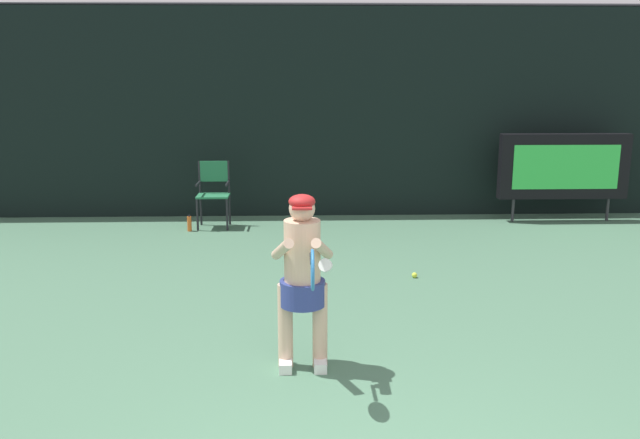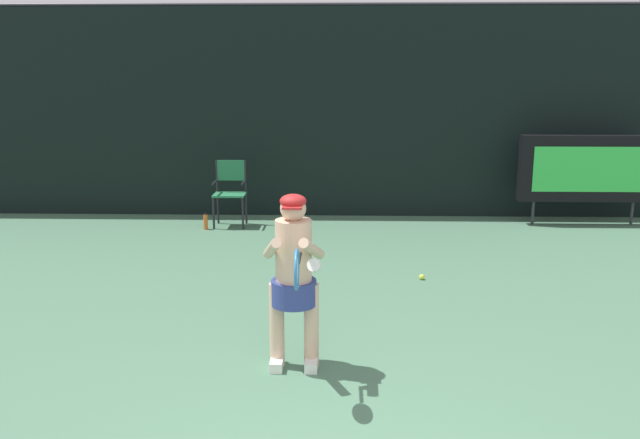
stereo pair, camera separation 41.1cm
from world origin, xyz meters
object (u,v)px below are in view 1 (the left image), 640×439
Objects in this scene: tennis_ball_loose at (414,275)px; water_bottle at (189,224)px; tennis_player at (302,274)px; scoreboard at (564,166)px; umpire_chair at (214,190)px; tennis_racket at (312,269)px.

water_bottle is at bearing 141.13° from tennis_ball_loose.
tennis_ball_loose is (3.21, -2.59, -0.09)m from water_bottle.
tennis_player is at bearing -70.63° from water_bottle.
scoreboard is 6.35m from water_bottle.
umpire_chair is 5.59m from tennis_player.
scoreboard is 7.20m from tennis_player.
umpire_chair is 4.08× the size of water_bottle.
tennis_racket is at bearing -83.85° from tennis_player.
scoreboard is 8.30× the size of water_bottle.
water_bottle is at bearing 109.37° from tennis_player.
tennis_player is (1.79, -5.10, 0.73)m from water_bottle.
tennis_player is 2.55× the size of tennis_racket.
water_bottle is 3.90× the size of tennis_ball_loose.
umpire_chair is 1.79× the size of tennis_racket.
scoreboard is 4.47m from tennis_ball_loose.
tennis_racket is 3.61m from tennis_ball_loose.
water_bottle is (-0.37, -0.30, -0.50)m from umpire_chair.
scoreboard is at bearing 45.61° from tennis_ball_loose.
tennis_racket reaches higher than water_bottle.
tennis_player reaches higher than water_bottle.
tennis_player is 0.71m from tennis_racket.
tennis_ball_loose is (2.84, -2.89, -0.58)m from umpire_chair.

